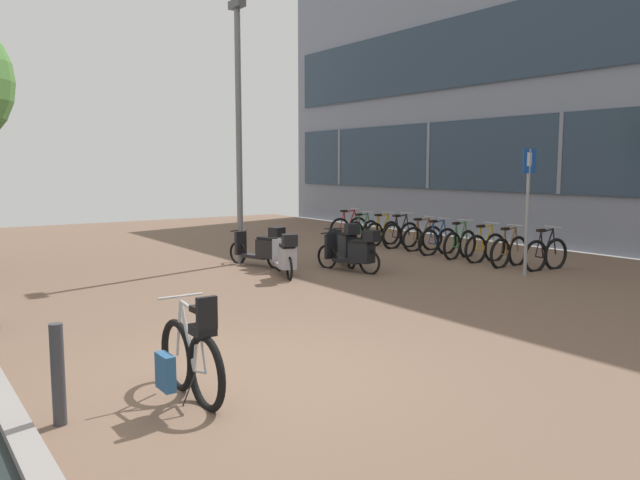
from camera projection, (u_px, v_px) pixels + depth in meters
ground at (351, 355)px, 7.84m from camera, size 21.00×40.00×0.13m
bicycle_foreground at (190, 360)px, 6.26m from camera, size 0.67×1.46×1.13m
bicycle_rack_00 at (546, 254)px, 14.01m from camera, size 1.39×0.48×1.01m
bicycle_rack_01 at (509, 252)px, 14.50m from camera, size 1.39×0.48×1.00m
bicycle_rack_02 at (485, 248)px, 15.19m from camera, size 1.35×0.48×0.99m
bicycle_rack_03 at (460, 244)px, 15.81m from camera, size 1.38×0.48×1.00m
bicycle_rack_04 at (438, 241)px, 16.45m from camera, size 1.36×0.48×0.99m
bicycle_rack_05 at (423, 238)px, 17.21m from camera, size 1.35×0.48×0.97m
bicycle_rack_06 at (401, 235)px, 17.79m from camera, size 1.40×0.48×1.03m
bicycle_rack_07 at (383, 233)px, 18.42m from camera, size 1.41×0.48×1.00m
bicycle_rack_08 at (363, 231)px, 19.00m from camera, size 1.36×0.48×0.97m
bicycle_rack_09 at (349, 229)px, 19.67m from camera, size 1.43×0.48×1.03m
scooter_near at (262, 248)px, 14.48m from camera, size 0.76×1.73×0.97m
scooter_mid at (355, 252)px, 13.76m from camera, size 0.72×1.73×0.98m
scooter_far at (286, 256)px, 13.16m from camera, size 0.83×1.59×0.97m
scooter_extra at (345, 246)px, 14.63m from camera, size 0.82×1.75×1.05m
parking_sign at (528, 198)px, 13.12m from camera, size 0.40×0.07×2.67m
lamp_post at (239, 121)px, 14.64m from camera, size 0.20×0.52×6.06m
bollard_near at (58, 375)px, 5.63m from camera, size 0.12×0.12×0.93m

